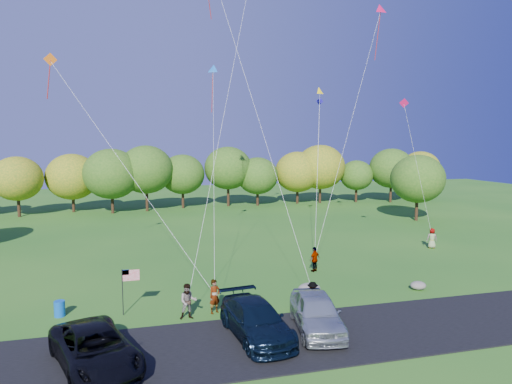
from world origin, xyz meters
TOP-DOWN VIEW (x-y plane):
  - ground at (0.00, 0.00)m, footprint 140.00×140.00m
  - asphalt_lane at (0.00, -4.00)m, footprint 44.00×6.00m
  - treeline at (0.41, 36.02)m, footprint 75.96×27.78m
  - minivan_dark at (-8.27, -4.57)m, footprint 4.35×6.20m
  - minivan_navy at (-1.45, -3.43)m, footprint 2.85×5.70m
  - minivan_silver at (1.51, -3.40)m, footprint 2.90×5.37m
  - flyer_a at (-2.75, 0.09)m, footprint 0.78×0.67m
  - flyer_b at (-4.17, -0.36)m, footprint 0.91×0.72m
  - flyer_c at (2.35, -0.80)m, footprint 1.14×0.93m
  - flyer_d at (5.18, 5.90)m, footprint 1.08×0.88m
  - flyer_e at (17.31, 9.88)m, footprint 0.95×0.77m
  - trash_barrel at (-10.52, 1.65)m, footprint 0.54×0.54m
  - flag_assembly at (-7.11, 1.00)m, footprint 0.89×0.58m
  - boulder_near at (3.09, 1.56)m, footprint 1.35×1.05m
  - boulder_far at (9.78, 0.71)m, footprint 0.97×0.81m
  - kites_aloft at (4.17, 12.73)m, footprint 25.51×10.77m

SIDE VIEW (x-z plane):
  - ground at x=0.00m, z-range 0.00..0.00m
  - asphalt_lane at x=0.00m, z-range 0.00..0.06m
  - boulder_far at x=9.78m, z-range 0.00..0.51m
  - boulder_near at x=3.09m, z-range 0.00..0.67m
  - trash_barrel at x=-10.52m, z-range 0.00..0.81m
  - flyer_c at x=2.35m, z-range 0.00..1.53m
  - minivan_dark at x=-8.27m, z-range 0.06..1.63m
  - flyer_e at x=17.31m, z-range 0.00..1.69m
  - minivan_navy at x=-1.45m, z-range 0.06..1.65m
  - flyer_d at x=5.18m, z-range 0.00..1.72m
  - flyer_a at x=-2.75m, z-range 0.00..1.79m
  - flyer_b at x=-4.17m, z-range 0.00..1.81m
  - minivan_silver at x=1.51m, z-range 0.06..1.80m
  - flag_assembly at x=-7.11m, z-range 0.59..3.01m
  - treeline at x=0.41m, z-range 0.55..8.88m
  - kites_aloft at x=4.17m, z-range 11.88..26.85m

